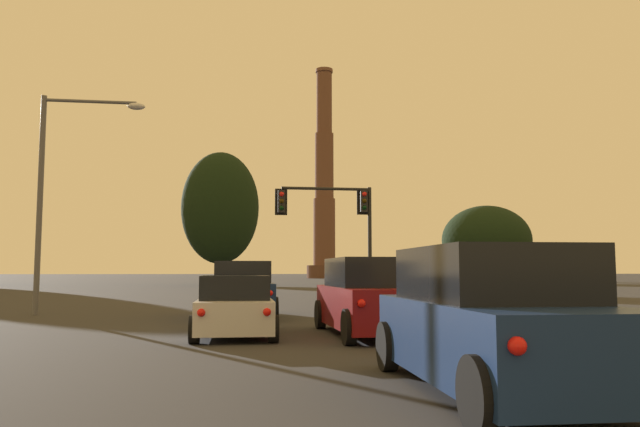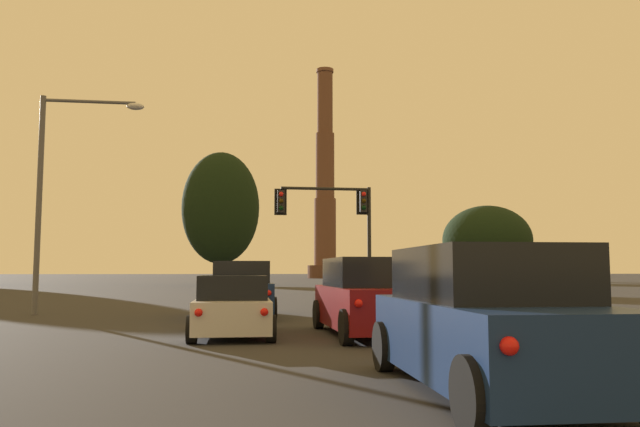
% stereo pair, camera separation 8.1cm
% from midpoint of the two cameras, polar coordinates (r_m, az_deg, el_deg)
% --- Properties ---
extents(suv_center_lane_front, '(2.13, 4.92, 1.86)m').
position_cam_midpoint_polar(suv_center_lane_front, '(21.04, -7.28, -6.99)').
color(suv_center_lane_front, navy).
rests_on(suv_center_lane_front, ground_plane).
extents(suv_right_lane_third, '(2.20, 4.94, 1.86)m').
position_cam_midpoint_polar(suv_right_lane_third, '(8.36, 15.25, -9.54)').
color(suv_right_lane_third, navy).
rests_on(suv_right_lane_third, ground_plane).
extents(suv_right_lane_second, '(2.16, 4.93, 1.86)m').
position_cam_midpoint_polar(suv_right_lane_second, '(15.26, 4.51, -7.69)').
color(suv_right_lane_second, maroon).
rests_on(suv_right_lane_second, ground_plane).
extents(hatchback_center_lane_second, '(1.96, 4.13, 1.44)m').
position_cam_midpoint_polar(hatchback_center_lane_second, '(15.20, -7.92, -8.54)').
color(hatchback_center_lane_second, silver).
rests_on(hatchback_center_lane_second, ground_plane).
extents(traffic_light_overhead_right, '(4.70, 0.50, 5.51)m').
position_cam_midpoint_polar(traffic_light_overhead_right, '(29.41, 1.60, -0.09)').
color(traffic_light_overhead_right, black).
rests_on(traffic_light_overhead_right, ground_plane).
extents(street_lamp, '(3.68, 0.36, 7.90)m').
position_cam_midpoint_polar(street_lamp, '(24.44, -22.82, 3.15)').
color(street_lamp, '#56565B').
rests_on(street_lamp, ground_plane).
extents(smokestack, '(7.27, 7.27, 44.29)m').
position_cam_midpoint_polar(smokestack, '(130.27, 0.37, 1.74)').
color(smokestack, '#523427').
rests_on(smokestack, ground_plane).
extents(treeline_center_right, '(11.67, 10.50, 10.05)m').
position_cam_midpoint_polar(treeline_center_right, '(84.27, 14.96, -2.39)').
color(treeline_center_right, black).
rests_on(treeline_center_right, ground_plane).
extents(treeline_far_right, '(8.36, 7.53, 14.47)m').
position_cam_midpoint_polar(treeline_far_right, '(68.58, -9.14, 0.51)').
color(treeline_far_right, black).
rests_on(treeline_far_right, ground_plane).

